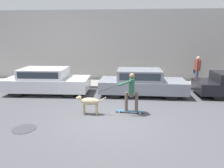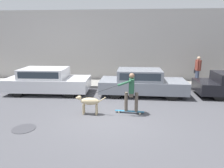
# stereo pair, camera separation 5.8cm
# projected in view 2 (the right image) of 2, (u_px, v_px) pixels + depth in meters

# --- Properties ---
(ground_plane) EXTENTS (36.00, 36.00, 0.00)m
(ground_plane) POSITION_uv_depth(u_px,v_px,m) (109.00, 118.00, 7.36)
(ground_plane) COLOR #47474C
(back_wall) EXTENTS (32.00, 0.30, 4.60)m
(back_wall) POSITION_uv_depth(u_px,v_px,m) (118.00, 47.00, 13.05)
(back_wall) COLOR #B2ADA8
(back_wall) RESTS_ON ground_plane
(sidewalk_curb) EXTENTS (30.00, 1.96, 0.15)m
(sidewalk_curb) POSITION_uv_depth(u_px,v_px,m) (117.00, 84.00, 12.45)
(sidewalk_curb) COLOR gray
(sidewalk_curb) RESTS_ON ground_plane
(parked_car_0) EXTENTS (4.34, 1.89, 1.34)m
(parked_car_0) POSITION_uv_depth(u_px,v_px,m) (47.00, 81.00, 10.55)
(parked_car_0) COLOR black
(parked_car_0) RESTS_ON ground_plane
(parked_car_1) EXTENTS (4.36, 1.84, 1.33)m
(parked_car_1) POSITION_uv_depth(u_px,v_px,m) (142.00, 83.00, 10.19)
(parked_car_1) COLOR black
(parked_car_1) RESTS_ON ground_plane
(dog) EXTENTS (1.17, 0.31, 0.74)m
(dog) POSITION_uv_depth(u_px,v_px,m) (89.00, 102.00, 7.67)
(dog) COLOR tan
(dog) RESTS_ON ground_plane
(skateboarder) EXTENTS (2.52, 0.54, 1.60)m
(skateboarder) POSITION_uv_depth(u_px,v_px,m) (131.00, 91.00, 7.67)
(skateboarder) COLOR beige
(skateboarder) RESTS_ON ground_plane
(pedestrian_with_bag) EXTENTS (0.23, 0.70, 1.67)m
(pedestrian_with_bag) POSITION_uv_depth(u_px,v_px,m) (198.00, 69.00, 11.79)
(pedestrian_with_bag) COLOR #3D4760
(pedestrian_with_bag) RESTS_ON sidewalk_curb
(manhole_cover) EXTENTS (0.75, 0.75, 0.01)m
(manhole_cover) POSITION_uv_depth(u_px,v_px,m) (24.00, 129.00, 6.54)
(manhole_cover) COLOR #38383D
(manhole_cover) RESTS_ON ground_plane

